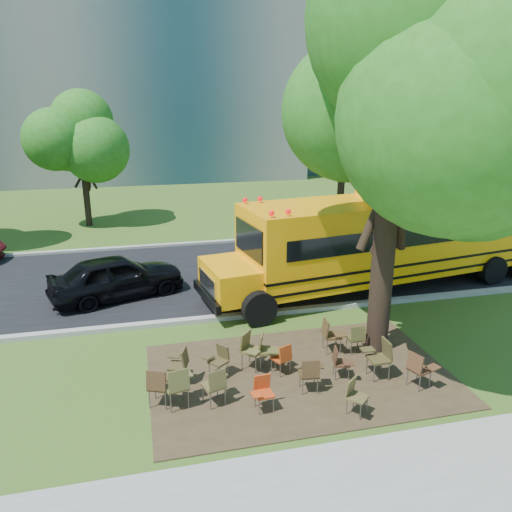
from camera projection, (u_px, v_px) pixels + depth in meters
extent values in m
plane|color=#39571B|center=(254.00, 370.00, 12.06)|extent=(160.00, 160.00, 0.00)
cube|color=#382819|center=(300.00, 375.00, 11.81)|extent=(7.00, 4.50, 0.03)
cube|color=black|center=(211.00, 274.00, 18.55)|extent=(80.00, 8.00, 0.04)
cube|color=gray|center=(231.00, 317.00, 14.82)|extent=(80.00, 0.25, 0.14)
cube|color=gray|center=(197.00, 243.00, 22.33)|extent=(80.00, 0.25, 0.14)
cube|color=slate|center=(56.00, 38.00, 40.37)|extent=(38.00, 16.00, 22.00)
cube|color=gray|center=(403.00, 32.00, 48.86)|extent=(30.00, 16.00, 25.00)
cylinder|color=black|center=(86.00, 192.00, 25.27)|extent=(0.32, 0.32, 3.50)
sphere|color=#265F15|center=(81.00, 142.00, 24.52)|extent=(4.80, 4.80, 4.80)
cylinder|color=black|center=(341.00, 182.00, 26.18)|extent=(0.38, 0.38, 4.20)
sphere|color=#265F15|center=(344.00, 124.00, 25.30)|extent=(5.60, 5.60, 5.60)
cylinder|color=black|center=(485.00, 185.00, 27.12)|extent=(0.34, 0.34, 3.60)
sphere|color=#265F15|center=(492.00, 137.00, 26.35)|extent=(5.00, 5.00, 5.00)
cylinder|color=black|center=(383.00, 259.00, 12.30)|extent=(0.56, 0.56, 4.95)
sphere|color=#265F15|center=(395.00, 109.00, 11.23)|extent=(7.20, 7.20, 7.20)
cube|color=#FF9F08|center=(403.00, 234.00, 17.13)|extent=(11.61, 4.28, 2.53)
cube|color=black|center=(411.00, 225.00, 17.15)|extent=(11.00, 4.23, 0.62)
cube|color=#FF9F08|center=(230.00, 280.00, 15.09)|extent=(1.67, 2.45, 0.98)
cube|color=black|center=(401.00, 252.00, 17.32)|extent=(11.63, 4.32, 0.08)
cube|color=black|center=(400.00, 262.00, 17.44)|extent=(11.63, 4.32, 0.08)
cylinder|color=black|center=(259.00, 309.00, 14.26)|extent=(1.07, 0.46, 1.03)
cylinder|color=black|center=(230.00, 280.00, 16.54)|extent=(1.07, 0.46, 1.03)
cylinder|color=black|center=(493.00, 270.00, 17.46)|extent=(1.07, 0.46, 1.03)
cylinder|color=black|center=(441.00, 251.00, 19.74)|extent=(1.07, 0.46, 1.03)
cylinder|color=black|center=(469.00, 247.00, 20.26)|extent=(1.07, 0.46, 1.03)
cube|color=brown|center=(176.00, 386.00, 10.45)|extent=(0.56, 0.54, 0.06)
cube|color=brown|center=(179.00, 381.00, 10.20)|extent=(0.46, 0.20, 0.45)
cube|color=brown|center=(186.00, 374.00, 10.65)|extent=(0.31, 0.36, 0.03)
cylinder|color=slate|center=(166.00, 394.00, 10.60)|extent=(0.03, 0.03, 0.50)
cylinder|color=slate|center=(188.00, 399.00, 10.44)|extent=(0.03, 0.03, 0.50)
cube|color=#422917|center=(160.00, 386.00, 10.52)|extent=(0.56, 0.55, 0.05)
cube|color=#422917|center=(156.00, 381.00, 10.27)|extent=(0.42, 0.25, 0.42)
cube|color=#422917|center=(173.00, 378.00, 10.58)|extent=(0.32, 0.36, 0.03)
cylinder|color=slate|center=(155.00, 390.00, 10.78)|extent=(0.03, 0.03, 0.47)
cylinder|color=slate|center=(166.00, 401.00, 10.40)|extent=(0.03, 0.03, 0.47)
cube|color=brown|center=(214.00, 385.00, 10.55)|extent=(0.54, 0.53, 0.05)
cube|color=brown|center=(218.00, 380.00, 10.34)|extent=(0.42, 0.23, 0.41)
cube|color=brown|center=(221.00, 374.00, 10.76)|extent=(0.31, 0.34, 0.03)
cylinder|color=slate|center=(203.00, 393.00, 10.67)|extent=(0.02, 0.02, 0.46)
cylinder|color=slate|center=(225.00, 396.00, 10.57)|extent=(0.02, 0.02, 0.46)
cube|color=#B63A13|center=(264.00, 394.00, 10.35)|extent=(0.40, 0.38, 0.04)
cube|color=#B63A13|center=(262.00, 382.00, 10.44)|extent=(0.36, 0.11, 0.36)
cube|color=#B63A13|center=(256.00, 395.00, 10.14)|extent=(0.21, 0.26, 0.03)
cylinder|color=slate|center=(273.00, 405.00, 10.32)|extent=(0.02, 0.02, 0.40)
cylinder|color=slate|center=(255.00, 400.00, 10.51)|extent=(0.02, 0.02, 0.40)
cube|color=#3F2B16|center=(309.00, 374.00, 11.03)|extent=(0.46, 0.44, 0.05)
cube|color=#3F2B16|center=(311.00, 370.00, 10.80)|extent=(0.40, 0.14, 0.39)
cube|color=#3F2B16|center=(318.00, 366.00, 11.15)|extent=(0.25, 0.30, 0.03)
cylinder|color=slate|center=(300.00, 379.00, 11.24)|extent=(0.02, 0.02, 0.44)
cylinder|color=slate|center=(317.00, 386.00, 10.96)|extent=(0.02, 0.02, 0.44)
cube|color=brown|center=(357.00, 398.00, 10.22)|extent=(0.52, 0.52, 0.05)
cube|color=brown|center=(351.00, 386.00, 10.25)|extent=(0.34, 0.30, 0.36)
cube|color=brown|center=(359.00, 400.00, 9.94)|extent=(0.32, 0.32, 0.03)
cylinder|color=slate|center=(367.00, 405.00, 10.31)|extent=(0.02, 0.02, 0.41)
cylinder|color=slate|center=(347.00, 407.00, 10.25)|extent=(0.02, 0.02, 0.41)
cube|color=#423A1C|center=(379.00, 359.00, 11.54)|extent=(0.45, 0.47, 0.06)
cube|color=#423A1C|center=(387.00, 349.00, 11.51)|extent=(0.11, 0.44, 0.44)
cube|color=#423A1C|center=(368.00, 349.00, 11.71)|extent=(0.31, 0.25, 0.03)
cylinder|color=slate|center=(374.00, 374.00, 11.40)|extent=(0.03, 0.03, 0.50)
cylinder|color=slate|center=(381.00, 364.00, 11.83)|extent=(0.03, 0.03, 0.50)
cube|color=#4E2F1C|center=(420.00, 369.00, 11.19)|extent=(0.53, 0.54, 0.05)
cube|color=#4E2F1C|center=(415.00, 363.00, 11.02)|extent=(0.23, 0.42, 0.41)
cube|color=#4E2F1C|center=(433.00, 367.00, 11.03)|extent=(0.34, 0.31, 0.03)
cylinder|color=slate|center=(417.00, 373.00, 11.48)|extent=(0.02, 0.02, 0.46)
cylinder|color=slate|center=(420.00, 384.00, 11.03)|extent=(0.02, 0.02, 0.46)
cube|color=#41371C|center=(178.00, 366.00, 11.34)|extent=(0.52, 0.53, 0.05)
cube|color=#41371C|center=(185.00, 358.00, 11.25)|extent=(0.22, 0.41, 0.40)
cube|color=#41371C|center=(174.00, 356.00, 11.54)|extent=(0.34, 0.30, 0.03)
cylinder|color=slate|center=(169.00, 378.00, 11.26)|extent=(0.02, 0.02, 0.45)
cylinder|color=slate|center=(187.00, 371.00, 11.55)|extent=(0.02, 0.02, 0.45)
cube|color=#43371D|center=(218.00, 362.00, 11.61)|extent=(0.52, 0.52, 0.05)
cube|color=#43371D|center=(223.00, 352.00, 11.67)|extent=(0.29, 0.34, 0.36)
cube|color=#43371D|center=(208.00, 357.00, 11.61)|extent=(0.32, 0.31, 0.03)
cylinder|color=slate|center=(219.00, 374.00, 11.46)|extent=(0.02, 0.02, 0.41)
cylinder|color=slate|center=(218.00, 365.00, 11.87)|extent=(0.02, 0.02, 0.41)
cube|color=#4E4A21|center=(269.00, 351.00, 11.99)|extent=(0.54, 0.56, 0.05)
cube|color=#4E4A21|center=(261.00, 342.00, 11.95)|extent=(0.24, 0.42, 0.42)
cube|color=#4E4A21|center=(274.00, 351.00, 11.70)|extent=(0.35, 0.32, 0.03)
cylinder|color=slate|center=(277.00, 356.00, 12.21)|extent=(0.02, 0.02, 0.47)
cylinder|color=slate|center=(260.00, 362.00, 11.92)|extent=(0.02, 0.02, 0.47)
cube|color=#AE3B12|center=(281.00, 358.00, 11.76)|extent=(0.50, 0.49, 0.05)
cube|color=#AE3B12|center=(286.00, 353.00, 11.58)|extent=(0.36, 0.23, 0.36)
cube|color=#AE3B12|center=(284.00, 349.00, 11.95)|extent=(0.29, 0.31, 0.03)
cylinder|color=slate|center=(272.00, 365.00, 11.85)|extent=(0.02, 0.02, 0.41)
cylinder|color=slate|center=(290.00, 366.00, 11.80)|extent=(0.02, 0.02, 0.41)
cube|color=#452818|center=(341.00, 363.00, 11.57)|extent=(0.43, 0.44, 0.04)
cube|color=#452818|center=(335.00, 355.00, 11.51)|extent=(0.16, 0.36, 0.36)
cube|color=#452818|center=(349.00, 363.00, 11.34)|extent=(0.29, 0.25, 0.03)
cylinder|color=slate|center=(346.00, 367.00, 11.78)|extent=(0.02, 0.02, 0.40)
cylinder|color=slate|center=(336.00, 374.00, 11.49)|extent=(0.02, 0.02, 0.40)
cube|color=#47441E|center=(355.00, 338.00, 12.74)|extent=(0.39, 0.37, 0.05)
cube|color=#47441E|center=(358.00, 334.00, 12.52)|extent=(0.37, 0.09, 0.37)
cube|color=#47441E|center=(361.00, 331.00, 12.87)|extent=(0.20, 0.26, 0.03)
cylinder|color=slate|center=(346.00, 343.00, 12.91)|extent=(0.02, 0.02, 0.41)
cylinder|color=slate|center=(363.00, 348.00, 12.69)|extent=(0.02, 0.02, 0.41)
cube|color=brown|center=(252.00, 351.00, 11.95)|extent=(0.62, 0.63, 0.05)
cube|color=brown|center=(245.00, 340.00, 11.97)|extent=(0.37, 0.39, 0.43)
cube|color=brown|center=(253.00, 352.00, 11.62)|extent=(0.38, 0.38, 0.03)
cylinder|color=slate|center=(263.00, 358.00, 12.09)|extent=(0.03, 0.03, 0.49)
cylinder|color=slate|center=(242.00, 361.00, 11.95)|extent=(0.03, 0.03, 0.49)
cube|color=#4A341A|center=(332.00, 336.00, 12.76)|extent=(0.44, 0.46, 0.05)
cube|color=#4A341A|center=(325.00, 328.00, 12.67)|extent=(0.13, 0.42, 0.41)
cube|color=#4A341A|center=(341.00, 335.00, 12.52)|extent=(0.30, 0.25, 0.03)
cylinder|color=slate|center=(336.00, 340.00, 13.03)|extent=(0.02, 0.02, 0.46)
cylinder|color=slate|center=(327.00, 348.00, 12.64)|extent=(0.02, 0.02, 0.46)
imported|color=black|center=(117.00, 277.00, 16.21)|extent=(4.60, 3.03, 1.46)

